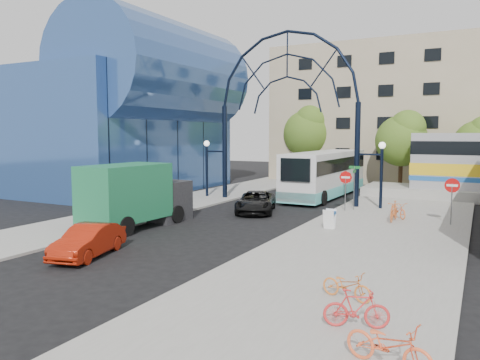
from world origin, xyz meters
The scene contains 22 objects.
ground centered at (0.00, 0.00, 0.00)m, with size 120.00×120.00×0.00m, color black.
sidewalk_east centered at (8.00, 4.00, 0.06)m, with size 8.00×56.00×0.12m, color gray.
plaza_west centered at (-6.50, 6.00, 0.06)m, with size 5.00×50.00×0.12m, color gray.
gateway_arch centered at (0.00, 14.00, 8.56)m, with size 13.64×0.44×12.10m.
stop_sign centered at (4.80, 12.00, 1.99)m, with size 0.80×0.07×2.50m.
do_not_enter_sign centered at (11.00, 10.00, 1.98)m, with size 0.76×0.07×2.48m.
street_name_sign centered at (5.20, 12.60, 2.13)m, with size 0.70×0.70×2.80m.
sandwich_board centered at (5.60, 5.98, 0.74)m, with size 0.55×0.61×0.99m.
transit_hall centered at (-15.30, 15.00, 6.70)m, with size 16.50×18.00×14.50m.
apartment_block centered at (2.00, 34.97, 7.00)m, with size 20.00×12.10×14.00m.
tree_north_a centered at (6.12, 25.93, 4.61)m, with size 4.48×4.48×7.00m.
tree_north_b centered at (-3.88, 29.93, 5.27)m, with size 5.12×5.12×8.00m.
tree_north_c centered at (12.12, 27.93, 4.28)m, with size 4.16×4.16×6.50m.
city_bus centered at (1.43, 18.82, 1.85)m, with size 3.24×12.97×3.54m.
green_truck centered at (-3.82, 2.39, 1.68)m, with size 2.83×6.76×3.36m.
black_suv centered at (-0.18, 9.38, 0.67)m, with size 2.21×4.80×1.33m, color black.
red_sedan centered at (-1.56, -3.34, 0.64)m, with size 1.36×3.91×1.29m, color #9F1C09.
bike_near_a centered at (8.19, 10.84, 0.57)m, with size 0.60×1.73×0.91m, color orange.
bike_near_b centered at (8.14, 9.63, 0.67)m, with size 0.52×1.84×1.11m, color orange.
bike_far_a centered at (9.01, -3.74, 0.54)m, with size 0.55×1.59×0.83m, color orange.
bike_far_b centered at (9.75, -5.64, 0.61)m, with size 0.46×1.63×0.98m, color red.
bike_far_c centered at (10.82, -7.35, 0.62)m, with size 0.66×1.89×1.00m, color #FF6333.
Camera 1 is at (12.34, -16.89, 4.91)m, focal length 35.00 mm.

